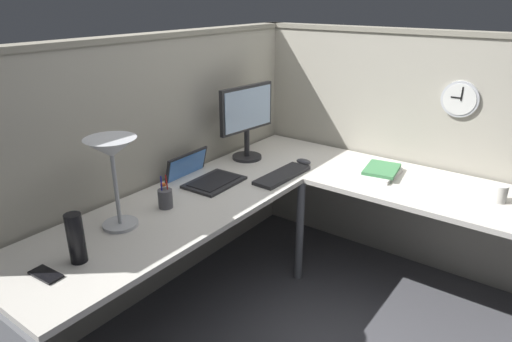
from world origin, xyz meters
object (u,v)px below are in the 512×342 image
object	(u,v)px
keyboard	(282,175)
desk_lamp_dome	(112,155)
book_stack	(380,171)
computer_mouse	(304,162)
thermos_flask	(76,238)
monitor	(247,117)
pen_cup	(165,198)
cell_phone	(46,274)
wall_clock	(460,99)
laptop	(202,176)
coffee_mug	(499,193)

from	to	relation	value
keyboard	desk_lamp_dome	bearing A→B (deg)	165.66
keyboard	desk_lamp_dome	distance (m)	1.09
book_stack	computer_mouse	bearing A→B (deg)	104.50
desk_lamp_dome	thermos_flask	world-z (taller)	desk_lamp_dome
monitor	desk_lamp_dome	world-z (taller)	monitor
pen_cup	computer_mouse	bearing A→B (deg)	-14.21
keyboard	computer_mouse	world-z (taller)	computer_mouse
desk_lamp_dome	cell_phone	distance (m)	0.58
computer_mouse	book_stack	world-z (taller)	book_stack
keyboard	wall_clock	distance (m)	1.17
pen_cup	thermos_flask	xyz separation A→B (m)	(-0.57, -0.09, 0.06)
keyboard	wall_clock	size ratio (longest dim) A/B	1.95
desk_lamp_dome	pen_cup	world-z (taller)	desk_lamp_dome
laptop	book_stack	distance (m)	1.10
monitor	desk_lamp_dome	size ratio (longest dim) A/B	1.12
computer_mouse	desk_lamp_dome	bearing A→B (deg)	167.61
thermos_flask	keyboard	bearing A→B (deg)	-7.57
monitor	coffee_mug	xyz separation A→B (m)	(0.27, -1.52, -0.25)
computer_mouse	desk_lamp_dome	xyz separation A→B (m)	(-1.27, 0.28, 0.35)
monitor	book_stack	xyz separation A→B (m)	(0.26, -0.85, -0.27)
keyboard	thermos_flask	distance (m)	1.31
keyboard	cell_phone	size ratio (longest dim) A/B	2.99
keyboard	wall_clock	bearing A→B (deg)	-45.69
monitor	pen_cup	distance (m)	0.90
coffee_mug	computer_mouse	bearing A→B (deg)	96.42
computer_mouse	cell_phone	world-z (taller)	computer_mouse
book_stack	pen_cup	bearing A→B (deg)	146.83
cell_phone	keyboard	bearing A→B (deg)	-11.14
computer_mouse	cell_phone	xyz separation A→B (m)	(-1.71, 0.18, -0.01)
coffee_mug	wall_clock	xyz separation A→B (m)	(0.32, 0.34, 0.41)
thermos_flask	coffee_mug	bearing A→B (deg)	-37.66
laptop	thermos_flask	bearing A→B (deg)	-168.76
monitor	book_stack	world-z (taller)	monitor
monitor	desk_lamp_dome	bearing A→B (deg)	-175.46
laptop	wall_clock	size ratio (longest dim) A/B	1.78
cell_phone	laptop	bearing A→B (deg)	5.34
laptop	desk_lamp_dome	world-z (taller)	desk_lamp_dome
keyboard	pen_cup	xyz separation A→B (m)	(-0.72, 0.26, 0.04)
coffee_mug	keyboard	bearing A→B (deg)	109.48
keyboard	cell_phone	distance (m)	1.45
book_stack	thermos_flask	bearing A→B (deg)	159.27
keyboard	computer_mouse	distance (m)	0.27
thermos_flask	wall_clock	bearing A→B (deg)	-25.54
cell_phone	wall_clock	xyz separation A→B (m)	(2.16, -0.98, 0.46)
computer_mouse	wall_clock	size ratio (longest dim) A/B	0.47
wall_clock	book_stack	bearing A→B (deg)	135.34
monitor	thermos_flask	bearing A→B (deg)	-171.81
keyboard	desk_lamp_dome	size ratio (longest dim) A/B	0.97
monitor	wall_clock	distance (m)	1.32
keyboard	pen_cup	distance (m)	0.77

